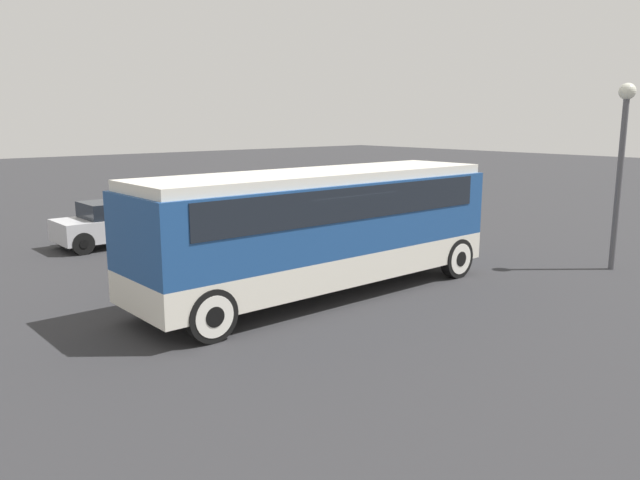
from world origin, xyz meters
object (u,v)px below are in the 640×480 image
at_px(tour_bus, 323,221).
at_px(parked_car_near, 254,229).
at_px(lamp_post, 622,147).
at_px(parked_car_mid, 124,222).

distance_m(tour_bus, parked_car_near, 5.50).
xyz_separation_m(tour_bus, lamp_post, (7.74, -3.37, 1.60)).
relative_size(tour_bus, parked_car_near, 1.94).
distance_m(tour_bus, lamp_post, 8.59).
bearing_deg(tour_bus, parked_car_mid, 96.93).
distance_m(tour_bus, parked_car_mid, 9.03).
bearing_deg(parked_car_near, lamp_post, -54.21).
height_order(tour_bus, parked_car_mid, tour_bus).
xyz_separation_m(tour_bus, parked_car_mid, (-1.08, 8.90, -1.04)).
xyz_separation_m(tour_bus, parked_car_near, (1.59, 5.15, -1.07)).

